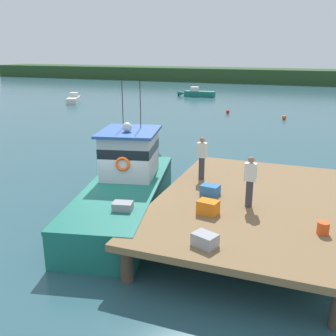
% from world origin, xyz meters
% --- Properties ---
extents(ground_plane, '(200.00, 200.00, 0.00)m').
position_xyz_m(ground_plane, '(0.00, 0.00, 0.00)').
color(ground_plane, '#2D5660').
extents(dock, '(6.00, 9.00, 1.20)m').
position_xyz_m(dock, '(4.80, 0.00, 1.07)').
color(dock, '#4C3D2D').
rests_on(dock, ground).
extents(main_fishing_boat, '(4.25, 9.96, 4.80)m').
position_xyz_m(main_fishing_boat, '(0.08, 0.22, 1.01)').
color(main_fishing_boat, '#196B5B').
rests_on(main_fishing_boat, ground).
extents(crate_single_by_cleat, '(0.66, 0.52, 0.33)m').
position_xyz_m(crate_single_by_cleat, '(3.40, -0.09, 1.37)').
color(crate_single_by_cleat, '#3370B2').
rests_on(crate_single_by_cleat, dock).
extents(crate_stack_near_edge, '(0.72, 0.63, 0.33)m').
position_xyz_m(crate_stack_near_edge, '(4.20, -3.66, 1.36)').
color(crate_stack_near_edge, '#9E9EA3').
rests_on(crate_stack_near_edge, dock).
extents(crate_single_far, '(0.66, 0.53, 0.42)m').
position_xyz_m(crate_single_far, '(3.75, -1.70, 1.41)').
color(crate_single_far, orange).
rests_on(crate_single_far, dock).
extents(bait_bucket, '(0.32, 0.32, 0.34)m').
position_xyz_m(bait_bucket, '(6.99, -1.91, 1.37)').
color(bait_bucket, '#E04C19').
rests_on(bait_bucket, dock).
extents(deckhand_by_the_boat, '(0.36, 0.22, 1.63)m').
position_xyz_m(deckhand_by_the_boat, '(4.80, -0.69, 2.06)').
color(deckhand_by_the_boat, '#383842').
rests_on(deckhand_by_the_boat, dock).
extents(deckhand_further_back, '(0.36, 0.22, 1.63)m').
position_xyz_m(deckhand_further_back, '(2.67, 1.38, 2.06)').
color(deckhand_further_back, '#383842').
rests_on(deckhand_further_back, dock).
extents(moored_boat_far_left, '(2.49, 4.25, 1.08)m').
position_xyz_m(moored_boat_far_left, '(-19.56, 26.18, 0.37)').
color(moored_boat_far_left, silver).
rests_on(moored_boat_far_left, ground).
extents(moored_boat_far_right, '(4.86, 1.43, 1.23)m').
position_xyz_m(moored_boat_far_right, '(-7.93, 36.60, 0.42)').
color(moored_boat_far_right, '#196B5B').
rests_on(moored_boat_far_right, ground).
extents(mooring_buoy_spare_mooring, '(0.38, 0.38, 0.38)m').
position_xyz_m(mooring_buoy_spare_mooring, '(4.03, 22.98, 0.19)').
color(mooring_buoy_spare_mooring, '#EA5B19').
rests_on(mooring_buoy_spare_mooring, ground).
extents(mooring_buoy_inshore, '(0.36, 0.36, 0.36)m').
position_xyz_m(mooring_buoy_inshore, '(-1.27, 24.41, 0.18)').
color(mooring_buoy_inshore, red).
rests_on(mooring_buoy_inshore, ground).
extents(far_shoreline, '(120.00, 8.00, 2.40)m').
position_xyz_m(far_shoreline, '(0.00, 62.00, 1.20)').
color(far_shoreline, '#284723').
rests_on(far_shoreline, ground).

